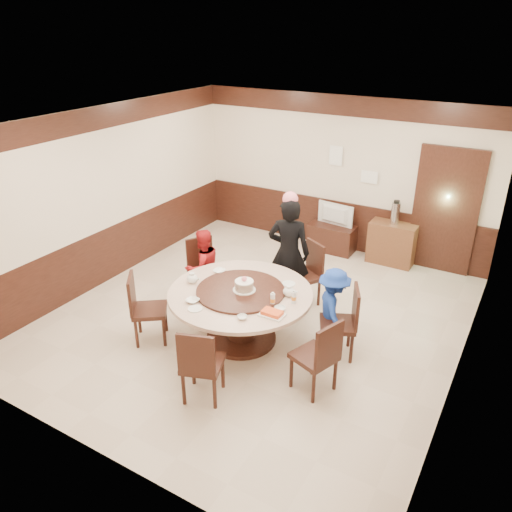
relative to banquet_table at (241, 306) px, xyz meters
The scene contains 29 objects.
room 0.83m from the banquet_table, 97.67° to the left, with size 6.00×6.04×2.84m.
banquet_table is the anchor object (origin of this frame).
chair_0 1.32m from the banquet_table, 16.42° to the left, with size 0.59×0.59×0.97m.
chair_1 1.38m from the banquet_table, 77.25° to the left, with size 0.60×0.60×0.97m.
chair_2 1.27m from the banquet_table, 148.05° to the left, with size 0.61×0.61×0.97m.
chair_3 1.26m from the banquet_table, 150.63° to the right, with size 0.62×0.62×0.97m.
chair_4 1.23m from the banquet_table, 79.23° to the right, with size 0.56×0.57×0.97m.
chair_5 1.35m from the banquet_table, 18.15° to the right, with size 0.57×0.56×0.97m.
person_standing 1.23m from the banquet_table, 85.35° to the left, with size 0.62×0.41×1.70m, color black.
person_red 1.19m from the banquet_table, 150.39° to the left, with size 0.58×0.45×1.19m, color #A51619.
person_blue 1.21m from the banquet_table, 23.91° to the left, with size 0.73×0.42×1.13m, color #173697.
birthday_cake 0.32m from the banquet_table, 15.53° to the left, with size 0.30×0.30×0.20m.
teapot_left 0.75m from the banquet_table, behind, with size 0.17×0.15×0.13m, color white.
teapot_right 0.69m from the banquet_table, 20.85° to the left, with size 0.17×0.15×0.13m, color white.
bowl_0 0.67m from the banquet_table, 150.09° to the left, with size 0.17×0.17×0.04m, color white.
bowl_1 0.69m from the banquet_table, 56.29° to the right, with size 0.12×0.12×0.04m, color white.
bowl_2 0.69m from the banquet_table, 125.53° to the right, with size 0.16×0.16×0.04m, color white.
bowl_3 0.72m from the banquet_table, 12.70° to the right, with size 0.14×0.14×0.04m, color white.
saucer_near 0.73m from the banquet_table, 111.04° to the right, with size 0.18×0.18×0.01m, color white.
saucer_far 0.71m from the banquet_table, 48.01° to the left, with size 0.18×0.18×0.01m, color white.
shrimp_platter 0.74m from the banquet_table, 25.44° to the right, with size 0.30×0.20×0.06m.
bottle_0 0.61m from the banquet_table, ahead, with size 0.06×0.06×0.16m, color white.
bottle_1 0.79m from the banquet_table, ahead, with size 0.06×0.06×0.16m, color white.
tv_stand 3.37m from the banquet_table, 91.31° to the left, with size 0.85×0.45×0.50m, color black.
television 3.36m from the banquet_table, 91.31° to the left, with size 0.71×0.09×0.41m, color gray.
side_cabinet 3.55m from the banquet_table, 72.94° to the left, with size 0.80×0.40×0.75m, color brown.
thermos 3.56m from the banquet_table, 73.03° to the left, with size 0.15×0.15×0.38m, color silver.
notice_left 3.77m from the banquet_table, 93.10° to the left, with size 0.25×0.00×0.35m, color white.
notice_right 3.71m from the banquet_table, 82.69° to the left, with size 0.30×0.00×0.22m, color white.
Camera 1 is at (3.12, -5.39, 3.95)m, focal length 35.00 mm.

